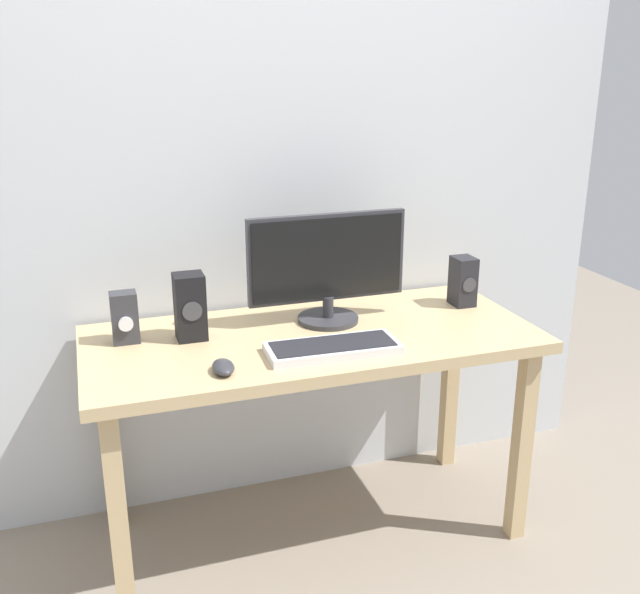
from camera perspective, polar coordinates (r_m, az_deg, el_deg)
name	(u,v)px	position (r m, az deg, el deg)	size (l,w,h in m)	color
ground_plane	(313,528)	(2.64, -0.55, -17.81)	(6.00, 6.00, 0.00)	gray
wall_back	(278,76)	(2.47, -3.31, 17.00)	(2.51, 0.04, 3.00)	silver
desk	(313,359)	(2.32, -0.59, -4.89)	(1.42, 0.63, 0.73)	tan
monitor	(327,266)	(2.34, 0.59, 2.46)	(0.53, 0.20, 0.36)	#333338
keyboard_primary	(333,348)	(2.14, 1.01, -4.04)	(0.40, 0.17, 0.03)	silver
mouse	(223,367)	(2.03, -7.65, -5.51)	(0.06, 0.10, 0.03)	#333338
speaker_right	(463,281)	(2.57, 11.22, 1.23)	(0.07, 0.09, 0.17)	#232328
speaker_left	(190,307)	(2.25, -10.23, -0.76)	(0.09, 0.09, 0.21)	black
audio_controller	(125,318)	(2.27, -15.17, -1.59)	(0.08, 0.08, 0.16)	#333338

